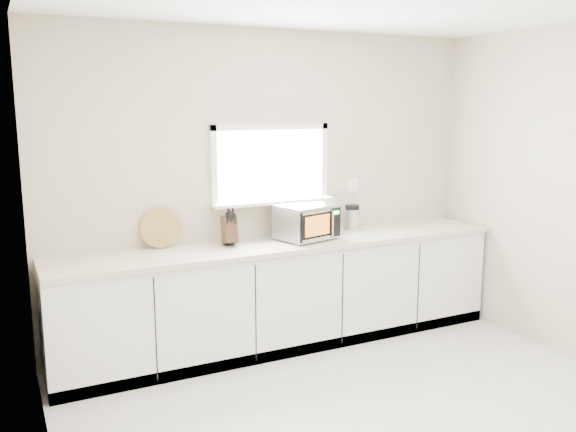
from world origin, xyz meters
TOP-DOWN VIEW (x-y plane):
  - back_wall at (0.00, 2.00)m, footprint 4.00×0.17m
  - cabinets at (0.00, 1.70)m, footprint 3.92×0.60m
  - countertop at (0.00, 1.69)m, footprint 3.92×0.64m
  - microwave at (0.21, 1.69)m, footprint 0.55×0.48m
  - knife_block at (-0.47, 1.78)m, footprint 0.13×0.23m
  - cutting_board at (-1.00, 1.94)m, footprint 0.33×0.08m
  - coffee_grinder at (0.78, 1.87)m, footprint 0.15×0.15m

SIDE VIEW (x-z plane):
  - cabinets at x=0.00m, z-range 0.00..0.88m
  - countertop at x=0.00m, z-range 0.88..0.92m
  - coffee_grinder at x=0.78m, z-range 0.92..1.15m
  - knife_block at x=-0.47m, z-range 0.90..1.22m
  - microwave at x=0.21m, z-range 0.93..1.23m
  - cutting_board at x=-1.00m, z-range 0.92..1.25m
  - back_wall at x=0.00m, z-range 0.01..2.71m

